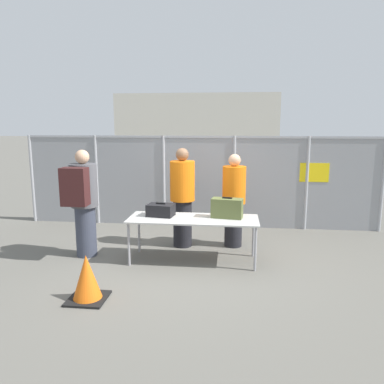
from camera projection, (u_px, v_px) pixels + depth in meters
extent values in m
plane|color=#605E56|center=(186.00, 260.00, 6.22)|extent=(120.00, 120.00, 0.00)
cylinder|color=#9EA0A5|center=(32.00, 179.00, 8.60)|extent=(0.07, 0.07, 1.99)
cylinder|color=#9EA0A5|center=(97.00, 180.00, 8.43)|extent=(0.07, 0.07, 1.99)
cylinder|color=#9EA0A5|center=(164.00, 181.00, 8.26)|extent=(0.07, 0.07, 1.99)
cylinder|color=#9EA0A5|center=(234.00, 182.00, 8.09)|extent=(0.07, 0.07, 1.99)
cylinder|color=#9EA0A5|center=(307.00, 184.00, 7.92)|extent=(0.07, 0.07, 1.99)
cylinder|color=#9EA0A5|center=(383.00, 185.00, 7.74)|extent=(0.07, 0.07, 1.99)
cube|color=gray|center=(198.00, 182.00, 8.17)|extent=(7.68, 0.01, 1.99)
cube|color=#9EA0A5|center=(199.00, 137.00, 8.00)|extent=(7.68, 0.04, 0.04)
cube|color=yellow|center=(314.00, 173.00, 7.85)|extent=(0.60, 0.01, 0.40)
cube|color=#B2B2AD|center=(193.00, 219.00, 6.09)|extent=(2.11, 0.77, 0.02)
cylinder|color=#99999E|center=(129.00, 244.00, 5.95)|extent=(0.04, 0.04, 0.70)
cylinder|color=#99999E|center=(255.00, 249.00, 5.73)|extent=(0.04, 0.04, 0.70)
cylinder|color=#99999E|center=(139.00, 233.00, 6.59)|extent=(0.04, 0.04, 0.70)
cylinder|color=#99999E|center=(253.00, 236.00, 6.37)|extent=(0.04, 0.04, 0.70)
cube|color=black|center=(161.00, 210.00, 6.22)|extent=(0.47, 0.36, 0.20)
cube|color=black|center=(161.00, 203.00, 6.20)|extent=(0.16, 0.05, 0.02)
cube|color=#566033|center=(227.00, 208.00, 6.10)|extent=(0.53, 0.31, 0.32)
cube|color=black|center=(227.00, 198.00, 6.07)|extent=(0.16, 0.05, 0.02)
cylinder|color=#383D4C|center=(86.00, 231.00, 6.40)|extent=(0.34, 0.34, 0.87)
cylinder|color=#4C4C51|center=(84.00, 185.00, 6.26)|extent=(0.45, 0.45, 0.72)
sphere|color=tan|center=(82.00, 157.00, 6.17)|extent=(0.23, 0.23, 0.23)
cube|color=#381919|center=(75.00, 187.00, 5.91)|extent=(0.41, 0.25, 0.61)
cylinder|color=black|center=(183.00, 223.00, 6.91)|extent=(0.34, 0.34, 0.86)
cylinder|color=orange|center=(182.00, 181.00, 6.77)|extent=(0.45, 0.45, 0.72)
sphere|color=brown|center=(182.00, 155.00, 6.68)|extent=(0.23, 0.23, 0.23)
cylinder|color=black|center=(233.00, 225.00, 6.91)|extent=(0.32, 0.32, 0.81)
cylinder|color=orange|center=(234.00, 185.00, 6.77)|extent=(0.42, 0.42, 0.68)
sphere|color=tan|center=(235.00, 160.00, 6.69)|extent=(0.22, 0.22, 0.22)
cube|color=#4C6B47|center=(244.00, 196.00, 9.52)|extent=(2.96, 1.34, 0.47)
sphere|color=black|center=(223.00, 205.00, 8.88)|extent=(0.66, 0.66, 0.66)
sphere|color=black|center=(225.00, 194.00, 10.31)|extent=(0.66, 0.66, 0.66)
cylinder|color=#59595B|center=(167.00, 202.00, 9.78)|extent=(1.04, 0.06, 0.06)
cube|color=beige|center=(200.00, 120.00, 42.73)|extent=(16.99, 9.79, 5.31)
cube|color=black|center=(88.00, 298.00, 4.84)|extent=(0.48, 0.48, 0.03)
cone|color=orange|center=(87.00, 278.00, 4.79)|extent=(0.39, 0.39, 0.60)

